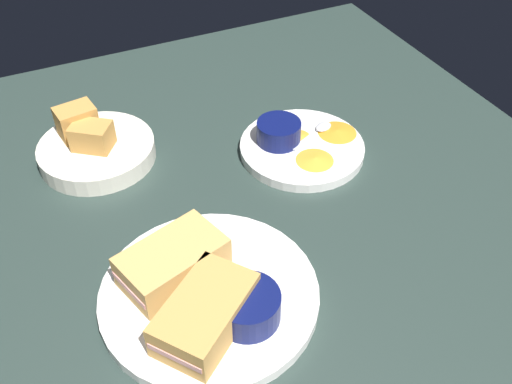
{
  "coord_description": "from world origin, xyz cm",
  "views": [
    {
      "loc": [
        -22.45,
        -55.73,
        58.83
      ],
      "look_at": [
        3.93,
        0.37,
        3.0
      ],
      "focal_mm": 40.46,
      "sensor_mm": 36.0,
      "label": 1
    }
  ],
  "objects_px": {
    "sandwich_half_near": "(173,262)",
    "bread_basket_rear": "(95,147)",
    "spoon_by_dark_ramekin": "(209,291)",
    "spoon_by_gravy_ramekin": "(319,130)",
    "ramekin_light_gravy": "(279,131)",
    "ramekin_dark_sauce": "(248,306)",
    "plate_chips_companion": "(302,148)",
    "plate_sandwich_main": "(209,295)",
    "sandwich_half_far": "(206,314)"
  },
  "relations": [
    {
      "from": "sandwich_half_far",
      "to": "plate_chips_companion",
      "type": "distance_m",
      "value": 0.38
    },
    {
      "from": "sandwich_half_near",
      "to": "plate_chips_companion",
      "type": "relative_size",
      "value": 0.72
    },
    {
      "from": "sandwich_half_far",
      "to": "plate_chips_companion",
      "type": "height_order",
      "value": "sandwich_half_far"
    },
    {
      "from": "spoon_by_dark_ramekin",
      "to": "bread_basket_rear",
      "type": "height_order",
      "value": "bread_basket_rear"
    },
    {
      "from": "spoon_by_gravy_ramekin",
      "to": "plate_sandwich_main",
      "type": "bearing_deg",
      "value": -141.24
    },
    {
      "from": "spoon_by_gravy_ramekin",
      "to": "bread_basket_rear",
      "type": "bearing_deg",
      "value": 162.54
    },
    {
      "from": "spoon_by_dark_ramekin",
      "to": "ramekin_light_gravy",
      "type": "relative_size",
      "value": 1.29
    },
    {
      "from": "sandwich_half_near",
      "to": "sandwich_half_far",
      "type": "relative_size",
      "value": 0.99
    },
    {
      "from": "sandwich_half_near",
      "to": "bread_basket_rear",
      "type": "xyz_separation_m",
      "value": [
        -0.03,
        0.3,
        -0.02
      ]
    },
    {
      "from": "spoon_by_dark_ramekin",
      "to": "plate_chips_companion",
      "type": "relative_size",
      "value": 0.46
    },
    {
      "from": "plate_sandwich_main",
      "to": "ramekin_light_gravy",
      "type": "xyz_separation_m",
      "value": [
        0.22,
        0.24,
        0.03
      ]
    },
    {
      "from": "plate_sandwich_main",
      "to": "spoon_by_gravy_ramekin",
      "type": "xyz_separation_m",
      "value": [
        0.29,
        0.23,
        0.01
      ]
    },
    {
      "from": "ramekin_dark_sauce",
      "to": "plate_chips_companion",
      "type": "distance_m",
      "value": 0.35
    },
    {
      "from": "plate_sandwich_main",
      "to": "plate_chips_companion",
      "type": "height_order",
      "value": "same"
    },
    {
      "from": "ramekin_dark_sauce",
      "to": "sandwich_half_far",
      "type": "bearing_deg",
      "value": 170.78
    },
    {
      "from": "sandwich_half_far",
      "to": "ramekin_light_gravy",
      "type": "height_order",
      "value": "sandwich_half_far"
    },
    {
      "from": "sandwich_half_near",
      "to": "ramekin_light_gravy",
      "type": "height_order",
      "value": "sandwich_half_near"
    },
    {
      "from": "ramekin_light_gravy",
      "to": "plate_sandwich_main",
      "type": "bearing_deg",
      "value": -132.27
    },
    {
      "from": "ramekin_dark_sauce",
      "to": "plate_chips_companion",
      "type": "xyz_separation_m",
      "value": [
        0.22,
        0.27,
        -0.03
      ]
    },
    {
      "from": "sandwich_half_far",
      "to": "bread_basket_rear",
      "type": "xyz_separation_m",
      "value": [
        -0.04,
        0.39,
        -0.02
      ]
    },
    {
      "from": "spoon_by_gravy_ramekin",
      "to": "plate_chips_companion",
      "type": "bearing_deg",
      "value": -156.25
    },
    {
      "from": "ramekin_dark_sauce",
      "to": "plate_chips_companion",
      "type": "relative_size",
      "value": 0.39
    },
    {
      "from": "sandwich_half_near",
      "to": "spoon_by_dark_ramekin",
      "type": "relative_size",
      "value": 1.58
    },
    {
      "from": "plate_sandwich_main",
      "to": "spoon_by_gravy_ramekin",
      "type": "distance_m",
      "value": 0.37
    },
    {
      "from": "plate_chips_companion",
      "to": "sandwich_half_near",
      "type": "bearing_deg",
      "value": -148.35
    },
    {
      "from": "plate_chips_companion",
      "to": "bread_basket_rear",
      "type": "distance_m",
      "value": 0.34
    },
    {
      "from": "plate_chips_companion",
      "to": "ramekin_dark_sauce",
      "type": "bearing_deg",
      "value": -129.32
    },
    {
      "from": "plate_chips_companion",
      "to": "spoon_by_gravy_ramekin",
      "type": "distance_m",
      "value": 0.05
    },
    {
      "from": "sandwich_half_far",
      "to": "plate_chips_companion",
      "type": "relative_size",
      "value": 0.73
    },
    {
      "from": "ramekin_dark_sauce",
      "to": "plate_chips_companion",
      "type": "bearing_deg",
      "value": 50.68
    },
    {
      "from": "ramekin_dark_sauce",
      "to": "spoon_by_gravy_ramekin",
      "type": "xyz_separation_m",
      "value": [
        0.26,
        0.29,
        -0.02
      ]
    },
    {
      "from": "ramekin_light_gravy",
      "to": "plate_chips_companion",
      "type": "bearing_deg",
      "value": -39.81
    },
    {
      "from": "ramekin_light_gravy",
      "to": "bread_basket_rear",
      "type": "xyz_separation_m",
      "value": [
        -0.28,
        0.1,
        -0.01
      ]
    },
    {
      "from": "sandwich_half_near",
      "to": "spoon_by_dark_ramekin",
      "type": "distance_m",
      "value": 0.06
    },
    {
      "from": "sandwich_half_far",
      "to": "bread_basket_rear",
      "type": "relative_size",
      "value": 0.81
    },
    {
      "from": "bread_basket_rear",
      "to": "plate_sandwich_main",
      "type": "bearing_deg",
      "value": -79.98
    },
    {
      "from": "spoon_by_dark_ramekin",
      "to": "bread_basket_rear",
      "type": "bearing_deg",
      "value": 99.67
    },
    {
      "from": "plate_sandwich_main",
      "to": "spoon_by_dark_ramekin",
      "type": "height_order",
      "value": "spoon_by_dark_ramekin"
    },
    {
      "from": "sandwich_half_near",
      "to": "plate_chips_companion",
      "type": "height_order",
      "value": "sandwich_half_near"
    },
    {
      "from": "spoon_by_gravy_ramekin",
      "to": "sandwich_half_near",
      "type": "bearing_deg",
      "value": -149.3
    },
    {
      "from": "ramekin_dark_sauce",
      "to": "bread_basket_rear",
      "type": "distance_m",
      "value": 0.41
    },
    {
      "from": "ramekin_light_gravy",
      "to": "bread_basket_rear",
      "type": "relative_size",
      "value": 0.39
    },
    {
      "from": "ramekin_light_gravy",
      "to": "spoon_by_gravy_ramekin",
      "type": "relative_size",
      "value": 0.75
    },
    {
      "from": "sandwich_half_near",
      "to": "bread_basket_rear",
      "type": "relative_size",
      "value": 0.79
    },
    {
      "from": "ramekin_light_gravy",
      "to": "sandwich_half_far",
      "type": "bearing_deg",
      "value": -129.85
    },
    {
      "from": "ramekin_dark_sauce",
      "to": "sandwich_half_near",
      "type": "bearing_deg",
      "value": 120.42
    },
    {
      "from": "sandwich_half_near",
      "to": "ramekin_dark_sauce",
      "type": "xyz_separation_m",
      "value": [
        0.06,
        -0.1,
        -0.0
      ]
    },
    {
      "from": "plate_sandwich_main",
      "to": "bread_basket_rear",
      "type": "xyz_separation_m",
      "value": [
        -0.06,
        0.34,
        0.01
      ]
    },
    {
      "from": "ramekin_dark_sauce",
      "to": "spoon_by_gravy_ramekin",
      "type": "height_order",
      "value": "ramekin_dark_sauce"
    },
    {
      "from": "spoon_by_dark_ramekin",
      "to": "spoon_by_gravy_ramekin",
      "type": "distance_m",
      "value": 0.38
    }
  ]
}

